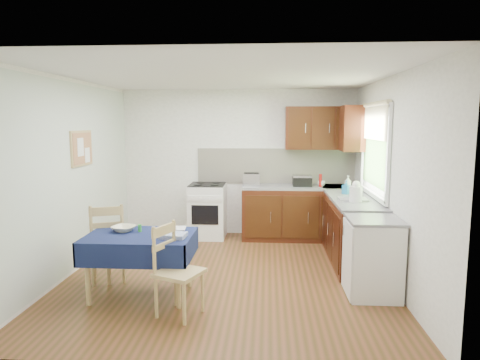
# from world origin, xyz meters

# --- Properties ---
(floor) EXTENTS (4.20, 4.20, 0.00)m
(floor) POSITION_xyz_m (0.00, 0.00, 0.00)
(floor) COLOR #493213
(floor) RESTS_ON ground
(ceiling) EXTENTS (4.00, 4.20, 0.02)m
(ceiling) POSITION_xyz_m (0.00, 0.00, 2.50)
(ceiling) COLOR silver
(ceiling) RESTS_ON wall_back
(wall_back) EXTENTS (4.00, 0.02, 2.50)m
(wall_back) POSITION_xyz_m (0.00, 2.10, 1.25)
(wall_back) COLOR silver
(wall_back) RESTS_ON ground
(wall_front) EXTENTS (4.00, 0.02, 2.50)m
(wall_front) POSITION_xyz_m (0.00, -2.10, 1.25)
(wall_front) COLOR silver
(wall_front) RESTS_ON ground
(wall_left) EXTENTS (0.02, 4.20, 2.50)m
(wall_left) POSITION_xyz_m (-2.00, 0.00, 1.25)
(wall_left) COLOR silver
(wall_left) RESTS_ON ground
(wall_right) EXTENTS (0.02, 4.20, 2.50)m
(wall_right) POSITION_xyz_m (2.00, 0.00, 1.25)
(wall_right) COLOR silver
(wall_right) RESTS_ON ground
(base_cabinets) EXTENTS (1.90, 2.30, 0.86)m
(base_cabinets) POSITION_xyz_m (1.36, 1.26, 0.43)
(base_cabinets) COLOR #361709
(base_cabinets) RESTS_ON ground
(worktop_back) EXTENTS (1.90, 0.60, 0.04)m
(worktop_back) POSITION_xyz_m (1.05, 1.80, 0.88)
(worktop_back) COLOR gray
(worktop_back) RESTS_ON base_cabinets
(worktop_right) EXTENTS (0.60, 1.70, 0.04)m
(worktop_right) POSITION_xyz_m (1.70, 0.65, 0.88)
(worktop_right) COLOR gray
(worktop_right) RESTS_ON base_cabinets
(worktop_corner) EXTENTS (0.60, 0.60, 0.04)m
(worktop_corner) POSITION_xyz_m (1.70, 1.80, 0.88)
(worktop_corner) COLOR gray
(worktop_corner) RESTS_ON base_cabinets
(splashback) EXTENTS (2.70, 0.02, 0.60)m
(splashback) POSITION_xyz_m (0.65, 2.08, 1.20)
(splashback) COLOR #F2E7CD
(splashback) RESTS_ON wall_back
(upper_cabinets) EXTENTS (1.20, 0.85, 0.70)m
(upper_cabinets) POSITION_xyz_m (1.52, 1.80, 1.85)
(upper_cabinets) COLOR #361709
(upper_cabinets) RESTS_ON wall_back
(stove) EXTENTS (0.60, 0.61, 0.92)m
(stove) POSITION_xyz_m (-0.50, 1.80, 0.46)
(stove) COLOR white
(stove) RESTS_ON ground
(window) EXTENTS (0.04, 1.48, 1.26)m
(window) POSITION_xyz_m (1.97, 0.70, 1.65)
(window) COLOR #345924
(window) RESTS_ON wall_right
(fridge) EXTENTS (0.58, 0.60, 0.89)m
(fridge) POSITION_xyz_m (1.70, -0.55, 0.44)
(fridge) COLOR white
(fridge) RESTS_ON ground
(corkboard) EXTENTS (0.04, 0.62, 0.47)m
(corkboard) POSITION_xyz_m (-1.97, 0.30, 1.60)
(corkboard) COLOR tan
(corkboard) RESTS_ON wall_left
(dining_table) EXTENTS (1.17, 0.80, 0.71)m
(dining_table) POSITION_xyz_m (-0.90, -0.73, 0.60)
(dining_table) COLOR #0F1A3F
(dining_table) RESTS_ON ground
(chair_far) EXTENTS (0.55, 0.55, 0.98)m
(chair_far) POSITION_xyz_m (-1.43, -0.32, 0.52)
(chair_far) COLOR tan
(chair_far) RESTS_ON ground
(chair_near) EXTENTS (0.54, 0.54, 0.93)m
(chair_near) POSITION_xyz_m (-0.41, -1.16, 0.49)
(chair_near) COLOR tan
(chair_near) RESTS_ON ground
(toaster) EXTENTS (0.28, 0.17, 0.22)m
(toaster) POSITION_xyz_m (0.24, 1.81, 1.00)
(toaster) COLOR #B8B8BD
(toaster) RESTS_ON worktop_back
(sandwich_press) EXTENTS (0.31, 0.27, 0.18)m
(sandwich_press) POSITION_xyz_m (1.08, 1.79, 0.99)
(sandwich_press) COLOR black
(sandwich_press) RESTS_ON worktop_back
(sauce_bottle) EXTENTS (0.05, 0.05, 0.21)m
(sauce_bottle) POSITION_xyz_m (1.37, 1.72, 1.00)
(sauce_bottle) COLOR #B8130E
(sauce_bottle) RESTS_ON worktop_back
(yellow_packet) EXTENTS (0.14, 0.11, 0.18)m
(yellow_packet) POSITION_xyz_m (1.16, 1.90, 0.99)
(yellow_packet) COLOR yellow
(yellow_packet) RESTS_ON worktop_back
(dish_rack) EXTENTS (0.37, 0.28, 0.18)m
(dish_rack) POSITION_xyz_m (1.67, 0.53, 0.92)
(dish_rack) COLOR #99999E
(dish_rack) RESTS_ON worktop_right
(kettle) EXTENTS (0.17, 0.17, 0.28)m
(kettle) POSITION_xyz_m (1.68, 0.38, 1.02)
(kettle) COLOR white
(kettle) RESTS_ON worktop_right
(cup) EXTENTS (0.16, 0.16, 0.09)m
(cup) POSITION_xyz_m (1.40, 1.76, 0.95)
(cup) COLOR white
(cup) RESTS_ON worktop_back
(soap_bottle_a) EXTENTS (0.13, 0.13, 0.27)m
(soap_bottle_a) POSITION_xyz_m (1.70, 1.07, 1.03)
(soap_bottle_a) COLOR white
(soap_bottle_a) RESTS_ON worktop_right
(soap_bottle_b) EXTENTS (0.13, 0.13, 0.20)m
(soap_bottle_b) POSITION_xyz_m (1.66, 1.02, 1.00)
(soap_bottle_b) COLOR #1B68A1
(soap_bottle_b) RESTS_ON worktop_right
(soap_bottle_c) EXTENTS (0.14, 0.14, 0.17)m
(soap_bottle_c) POSITION_xyz_m (1.69, 0.47, 0.98)
(soap_bottle_c) COLOR #2B9027
(soap_bottle_c) RESTS_ON worktop_right
(plate_bowl) EXTENTS (0.32, 0.32, 0.06)m
(plate_bowl) POSITION_xyz_m (-1.12, -0.61, 0.74)
(plate_bowl) COLOR beige
(plate_bowl) RESTS_ON dining_table
(book) EXTENTS (0.18, 0.23, 0.02)m
(book) POSITION_xyz_m (-0.59, -0.48, 0.72)
(book) COLOR white
(book) RESTS_ON dining_table
(spice_jar) EXTENTS (0.04, 0.04, 0.08)m
(spice_jar) POSITION_xyz_m (-0.93, -0.61, 0.75)
(spice_jar) COLOR green
(spice_jar) RESTS_ON dining_table
(tea_towel) EXTENTS (0.28, 0.23, 0.05)m
(tea_towel) POSITION_xyz_m (-0.50, -0.84, 0.73)
(tea_towel) COLOR navy
(tea_towel) RESTS_ON dining_table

